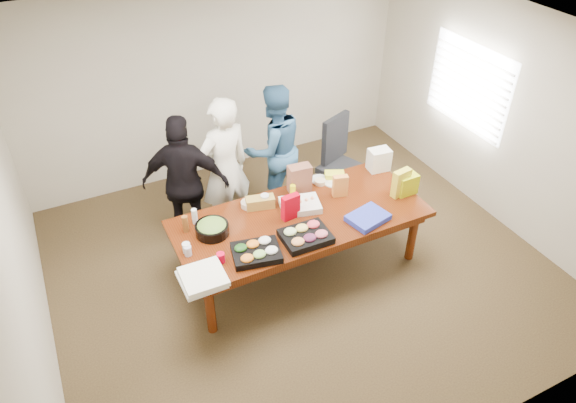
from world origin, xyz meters
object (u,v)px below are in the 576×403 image
office_chair (342,166)px  conference_table (300,242)px  sheet_cake (300,205)px  person_center (225,170)px  salad_bowl (212,229)px  person_right (274,149)px

office_chair → conference_table: bearing=-162.7°
sheet_cake → conference_table: bearing=-101.6°
sheet_cake → person_center: bearing=137.7°
office_chair → person_center: 1.63m
salad_bowl → conference_table: bearing=-8.9°
office_chair → sheet_cake: office_chair is taller
sheet_cake → person_right: bearing=93.9°
person_center → sheet_cake: 1.03m
person_center → salad_bowl: 0.97m
person_center → conference_table: bearing=104.8°
salad_bowl → person_center: bearing=60.8°
person_center → person_right: (0.77, 0.27, -0.06)m
conference_table → person_center: person_center is taller
person_center → office_chair: bearing=164.7°
office_chair → salad_bowl: 2.20m
person_center → salad_bowl: person_center is taller
salad_bowl → office_chair: bearing=20.0°
conference_table → salad_bowl: 1.07m
person_right → sheet_cake: size_ratio=3.96×
conference_table → person_right: size_ratio=1.62×
conference_table → sheet_cake: size_ratio=6.42×
person_center → salad_bowl: size_ratio=5.21×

